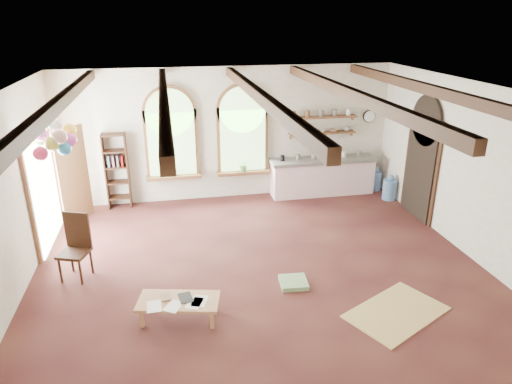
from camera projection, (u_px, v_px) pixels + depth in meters
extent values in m
plane|color=#532822|center=(259.00, 265.00, 8.40)|extent=(8.00, 8.00, 0.00)
cube|color=brown|center=(172.00, 144.00, 10.76)|extent=(1.24, 0.08, 1.64)
cylinder|color=brown|center=(169.00, 112.00, 10.48)|extent=(1.24, 0.08, 1.24)
cube|color=#80AE68|center=(172.00, 144.00, 10.72)|extent=(1.10, 0.04, 1.50)
cube|color=brown|center=(174.00, 177.00, 10.96)|extent=(1.30, 0.28, 0.08)
cube|color=brown|center=(243.00, 140.00, 11.06)|extent=(1.24, 0.08, 1.64)
cylinder|color=brown|center=(242.00, 110.00, 10.79)|extent=(1.24, 0.08, 1.24)
cube|color=#80AE68|center=(243.00, 141.00, 11.03)|extent=(1.10, 0.04, 1.50)
cube|color=brown|center=(244.00, 172.00, 11.27)|extent=(1.30, 0.28, 0.08)
cube|color=brown|center=(43.00, 188.00, 8.90)|extent=(0.10, 1.90, 2.50)
cube|color=black|center=(420.00, 170.00, 10.08)|extent=(0.10, 1.30, 2.40)
cube|color=silver|center=(322.00, 178.00, 11.58)|extent=(2.60, 0.55, 0.86)
cube|color=slate|center=(323.00, 160.00, 11.41)|extent=(2.68, 0.62, 0.08)
cube|color=brown|center=(322.00, 133.00, 11.34)|extent=(1.70, 0.24, 0.04)
cube|color=brown|center=(323.00, 117.00, 11.19)|extent=(1.70, 0.24, 0.04)
cylinder|color=black|center=(369.00, 116.00, 11.50)|extent=(0.32, 0.04, 0.32)
cube|color=#3B1C12|center=(106.00, 172.00, 10.57)|extent=(0.03, 0.32, 1.80)
cube|color=#3B1C12|center=(128.00, 170.00, 10.66)|extent=(0.03, 0.32, 1.80)
cube|color=#B57953|center=(179.00, 301.00, 6.80)|extent=(1.30, 0.80, 0.04)
cube|color=#B57953|center=(142.00, 318.00, 6.69)|extent=(0.05, 0.05, 0.30)
cube|color=#B57953|center=(212.00, 319.00, 6.66)|extent=(0.05, 0.05, 0.30)
cube|color=#B57953|center=(148.00, 302.00, 7.05)|extent=(0.05, 0.05, 0.30)
cube|color=#B57953|center=(215.00, 303.00, 7.03)|extent=(0.05, 0.05, 0.30)
cube|color=#3B1C12|center=(74.00, 253.00, 7.82)|extent=(0.59, 0.59, 0.05)
cube|color=#3B1C12|center=(77.00, 230.00, 7.89)|extent=(0.45, 0.20, 0.68)
cube|color=tan|center=(396.00, 312.00, 7.06)|extent=(1.80, 1.54, 0.02)
cube|color=gray|center=(294.00, 282.00, 7.78)|extent=(0.49, 0.49, 0.08)
cylinder|color=#5178AE|center=(375.00, 181.00, 11.91)|extent=(0.33, 0.33, 0.49)
sphere|color=#5178AE|center=(376.00, 170.00, 11.80)|extent=(0.17, 0.17, 0.17)
cylinder|color=#5178AE|center=(389.00, 190.00, 11.29)|extent=(0.34, 0.34, 0.50)
sphere|color=#5178AE|center=(391.00, 178.00, 11.18)|extent=(0.18, 0.18, 0.18)
cylinder|color=white|center=(49.00, 113.00, 7.59)|extent=(0.01, 0.01, 0.85)
sphere|color=teal|center=(64.00, 148.00, 7.79)|extent=(0.24, 0.24, 0.24)
sphere|color=#D848AD|center=(70.00, 140.00, 7.87)|extent=(0.24, 0.24, 0.24)
sphere|color=yellow|center=(70.00, 130.00, 7.99)|extent=(0.24, 0.24, 0.24)
sphere|color=white|center=(55.00, 125.00, 7.85)|extent=(0.24, 0.24, 0.24)
sphere|color=#FF2839|center=(52.00, 145.00, 8.02)|extent=(0.24, 0.24, 0.24)
sphere|color=#699F44|center=(39.00, 139.00, 7.90)|extent=(0.24, 0.24, 0.24)
sphere|color=#E36BCF|center=(41.00, 135.00, 7.70)|extent=(0.24, 0.24, 0.24)
sphere|color=#35A1E1|center=(35.00, 130.00, 7.52)|extent=(0.24, 0.24, 0.24)
sphere|color=#ED346B|center=(40.00, 154.00, 7.50)|extent=(0.24, 0.24, 0.24)
sphere|color=#CECE48|center=(52.00, 144.00, 7.60)|extent=(0.24, 0.24, 0.24)
sphere|color=#D4A39C|center=(60.00, 137.00, 7.56)|extent=(0.24, 0.24, 0.24)
imported|color=olive|center=(161.00, 298.00, 6.82)|extent=(0.18, 0.24, 0.02)
cube|color=black|center=(186.00, 298.00, 6.83)|extent=(0.23, 0.31, 0.01)
imported|color=#598C4C|center=(174.00, 170.00, 10.87)|extent=(0.27, 0.23, 0.30)
imported|color=#598C4C|center=(244.00, 165.00, 11.17)|extent=(0.27, 0.23, 0.30)
imported|color=white|center=(293.00, 132.00, 11.18)|extent=(0.12, 0.10, 0.10)
imported|color=beige|center=(307.00, 131.00, 11.24)|extent=(0.10, 0.10, 0.09)
imported|color=beige|center=(320.00, 131.00, 11.31)|extent=(0.22, 0.22, 0.05)
imported|color=#8C664C|center=(334.00, 130.00, 11.37)|extent=(0.20, 0.20, 0.06)
imported|color=slate|center=(347.00, 127.00, 11.41)|extent=(0.18, 0.18, 0.19)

